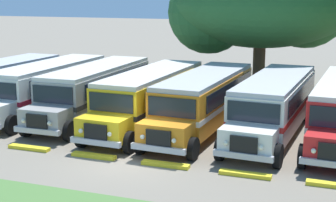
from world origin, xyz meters
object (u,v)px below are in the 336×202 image
(parked_bus_slot_3, at_px, (150,95))
(broad_shade_tree, at_px, (263,5))
(parked_bus_slot_1, at_px, (47,85))
(parked_bus_slot_4, at_px, (204,99))
(parked_bus_slot_5, at_px, (274,103))
(parked_bus_slot_2, at_px, (95,88))

(parked_bus_slot_3, relative_size, broad_shade_tree, 0.89)
(parked_bus_slot_1, distance_m, parked_bus_slot_4, 9.70)
(broad_shade_tree, bearing_deg, parked_bus_slot_4, -95.56)
(parked_bus_slot_3, bearing_deg, parked_bus_slot_1, -93.41)
(parked_bus_slot_5, bearing_deg, parked_bus_slot_2, -88.40)
(parked_bus_slot_3, bearing_deg, parked_bus_slot_4, 92.99)
(parked_bus_slot_4, height_order, broad_shade_tree, broad_shade_tree)
(parked_bus_slot_1, xyz_separation_m, broad_shade_tree, (10.72, 10.10, 4.49))
(parked_bus_slot_3, bearing_deg, parked_bus_slot_2, -98.02)
(parked_bus_slot_2, relative_size, parked_bus_slot_4, 0.99)
(broad_shade_tree, bearing_deg, parked_bus_slot_3, -110.22)
(parked_bus_slot_3, height_order, parked_bus_slot_4, same)
(parked_bus_slot_1, bearing_deg, parked_bus_slot_4, 87.03)
(broad_shade_tree, bearing_deg, parked_bus_slot_2, -126.80)
(parked_bus_slot_1, relative_size, parked_bus_slot_3, 1.00)
(parked_bus_slot_5, bearing_deg, parked_bus_slot_3, -83.66)
(parked_bus_slot_4, height_order, parked_bus_slot_5, same)
(parked_bus_slot_1, bearing_deg, parked_bus_slot_3, 85.11)
(parked_bus_slot_1, height_order, parked_bus_slot_5, same)
(broad_shade_tree, bearing_deg, parked_bus_slot_1, -136.70)
(parked_bus_slot_2, height_order, broad_shade_tree, broad_shade_tree)
(parked_bus_slot_2, bearing_deg, parked_bus_slot_3, 79.72)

